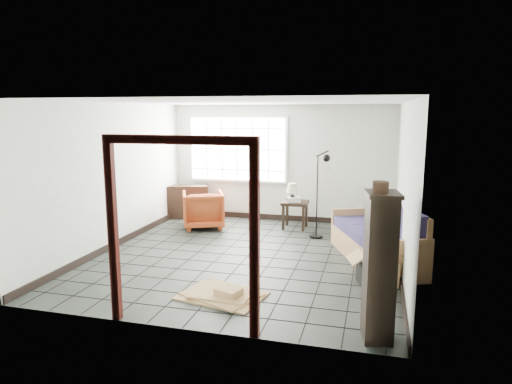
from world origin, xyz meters
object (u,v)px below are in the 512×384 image
(futon_sofa, at_px, (379,240))
(tall_shelf, at_px, (380,266))
(side_table, at_px, (295,206))
(armchair, at_px, (203,208))

(futon_sofa, distance_m, tall_shelf, 2.77)
(futon_sofa, height_order, side_table, futon_sofa)
(tall_shelf, bearing_deg, armchair, 122.44)
(futon_sofa, bearing_deg, armchair, 137.36)
(side_table, xyz_separation_m, tall_shelf, (1.70, -4.50, 0.35))
(futon_sofa, distance_m, armchair, 3.86)
(armchair, bearing_deg, futon_sofa, 135.46)
(side_table, bearing_deg, futon_sofa, -45.75)
(armchair, height_order, tall_shelf, tall_shelf)
(futon_sofa, height_order, armchair, futon_sofa)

